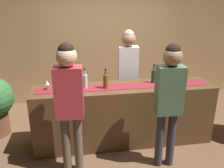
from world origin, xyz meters
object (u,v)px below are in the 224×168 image
at_px(wine_bottle_clear, 85,81).
at_px(wine_glass_mid_counter, 67,82).
at_px(customer_browsing, 69,97).
at_px(bartender, 128,68).
at_px(wine_bottle_amber, 106,81).
at_px(wine_bottle_green, 154,76).
at_px(wine_glass_near_customer, 47,83).
at_px(customer_sipping, 169,94).

xyz_separation_m(wine_bottle_clear, wine_glass_mid_counter, (-0.26, -0.01, -0.01)).
relative_size(wine_glass_mid_counter, customer_browsing, 0.08).
height_order(wine_bottle_clear, bartender, bartender).
bearing_deg(wine_bottle_clear, wine_glass_mid_counter, -178.51).
height_order(wine_glass_mid_counter, bartender, bartender).
bearing_deg(wine_bottle_clear, wine_bottle_amber, -11.52).
relative_size(wine_bottle_green, customer_browsing, 0.17).
height_order(wine_glass_near_customer, wine_glass_mid_counter, same).
bearing_deg(customer_browsing, wine_bottle_amber, 51.68).
relative_size(wine_bottle_green, wine_glass_mid_counter, 2.10).
bearing_deg(bartender, customer_browsing, 54.90).
relative_size(wine_bottle_clear, customer_sipping, 0.18).
height_order(wine_bottle_amber, bartender, bartender).
bearing_deg(wine_bottle_amber, wine_glass_near_customer, 174.47).
distance_m(wine_bottle_amber, wine_glass_mid_counter, 0.56).
height_order(wine_bottle_clear, wine_glass_near_customer, wine_bottle_clear).
xyz_separation_m(wine_bottle_green, bartender, (-0.30, 0.48, 0.02)).
relative_size(wine_bottle_amber, wine_glass_mid_counter, 2.10).
distance_m(wine_bottle_green, wine_bottle_clear, 1.09).
xyz_separation_m(wine_glass_mid_counter, customer_sipping, (1.29, -0.69, 0.00)).
bearing_deg(wine_glass_near_customer, customer_sipping, -24.43).
bearing_deg(customer_sipping, bartender, 105.47).
relative_size(wine_bottle_clear, wine_bottle_amber, 1.00).
bearing_deg(customer_sipping, wine_bottle_green, 90.22).
relative_size(wine_bottle_green, wine_glass_near_customer, 2.10).
distance_m(wine_glass_mid_counter, customer_browsing, 0.62).
height_order(wine_glass_near_customer, customer_browsing, customer_browsing).
relative_size(bartender, customer_browsing, 1.00).
relative_size(wine_bottle_amber, bartender, 0.17).
height_order(wine_bottle_green, wine_bottle_clear, same).
bearing_deg(wine_bottle_green, wine_glass_mid_counter, -176.48).
distance_m(wine_glass_near_customer, customer_sipping, 1.73).
relative_size(wine_bottle_clear, wine_glass_mid_counter, 2.10).
xyz_separation_m(wine_bottle_green, wine_glass_mid_counter, (-1.34, -0.08, -0.01)).
distance_m(wine_bottle_amber, customer_browsing, 0.77).
height_order(wine_bottle_clear, wine_glass_mid_counter, wine_bottle_clear).
height_order(wine_bottle_green, wine_bottle_amber, same).
xyz_separation_m(customer_sipping, customer_browsing, (-1.25, 0.07, 0.03)).
bearing_deg(wine_bottle_green, wine_bottle_clear, -176.00).
height_order(wine_bottle_amber, customer_sipping, customer_sipping).
height_order(wine_bottle_green, wine_glass_near_customer, wine_bottle_green).
relative_size(wine_bottle_clear, wine_glass_near_customer, 2.10).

